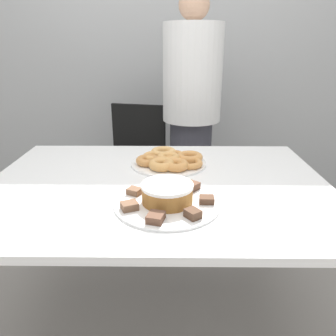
% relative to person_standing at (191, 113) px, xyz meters
% --- Properties ---
extents(ground_plane, '(12.00, 12.00, 0.00)m').
position_rel_person_standing_xyz_m(ground_plane, '(-0.19, -0.99, -0.84)').
color(ground_plane, gray).
extents(wall_back, '(8.00, 0.05, 2.60)m').
position_rel_person_standing_xyz_m(wall_back, '(-0.19, 0.63, 0.46)').
color(wall_back, '#A8AAAD').
rests_on(wall_back, ground_plane).
extents(table, '(1.42, 1.03, 0.74)m').
position_rel_person_standing_xyz_m(table, '(-0.19, -0.99, -0.18)').
color(table, white).
rests_on(table, ground_plane).
extents(person_standing, '(0.39, 0.39, 1.60)m').
position_rel_person_standing_xyz_m(person_standing, '(0.00, 0.00, 0.00)').
color(person_standing, '#383842').
rests_on(person_standing, ground_plane).
extents(office_chair_left, '(0.53, 0.53, 0.88)m').
position_rel_person_standing_xyz_m(office_chair_left, '(-0.41, -0.05, -0.42)').
color(office_chair_left, black).
rests_on(office_chair_left, ground_plane).
extents(plate_cake, '(0.38, 0.38, 0.01)m').
position_rel_person_standing_xyz_m(plate_cake, '(-0.15, -1.19, -0.09)').
color(plate_cake, white).
rests_on(plate_cake, table).
extents(plate_donuts, '(0.36, 0.36, 0.01)m').
position_rel_person_standing_xyz_m(plate_donuts, '(-0.15, -0.77, -0.09)').
color(plate_donuts, white).
rests_on(plate_donuts, table).
extents(frosted_cake, '(0.18, 0.18, 0.07)m').
position_rel_person_standing_xyz_m(frosted_cake, '(-0.15, -1.19, -0.05)').
color(frosted_cake, '#9E662D').
rests_on(frosted_cake, plate_cake).
extents(lamington_0, '(0.06, 0.06, 0.03)m').
position_rel_person_standing_xyz_m(lamington_0, '(-0.07, -1.30, -0.07)').
color(lamington_0, '#513828').
rests_on(lamington_0, plate_cake).
extents(lamington_1, '(0.05, 0.04, 0.02)m').
position_rel_person_standing_xyz_m(lamington_1, '(-0.01, -1.19, -0.07)').
color(lamington_1, '#513828').
rests_on(lamington_1, plate_cake).
extents(lamington_2, '(0.08, 0.08, 0.03)m').
position_rel_person_standing_xyz_m(lamington_2, '(-0.06, -1.08, -0.07)').
color(lamington_2, brown).
rests_on(lamington_2, plate_cake).
extents(lamington_3, '(0.05, 0.06, 0.02)m').
position_rel_person_standing_xyz_m(lamington_3, '(-0.18, -1.05, -0.07)').
color(lamington_3, brown).
rests_on(lamington_3, plate_cake).
extents(lamington_4, '(0.06, 0.06, 0.02)m').
position_rel_person_standing_xyz_m(lamington_4, '(-0.28, -1.12, -0.07)').
color(lamington_4, brown).
rests_on(lamington_4, plate_cake).
extents(lamington_5, '(0.07, 0.06, 0.03)m').
position_rel_person_standing_xyz_m(lamington_5, '(-0.28, -1.25, -0.07)').
color(lamington_5, brown).
rests_on(lamington_5, plate_cake).
extents(lamington_6, '(0.06, 0.07, 0.03)m').
position_rel_person_standing_xyz_m(lamington_6, '(-0.19, -1.33, -0.07)').
color(lamington_6, brown).
rests_on(lamington_6, plate_cake).
extents(donut_0, '(0.11, 0.11, 0.04)m').
position_rel_person_standing_xyz_m(donut_0, '(-0.15, -0.77, -0.06)').
color(donut_0, tan).
rests_on(donut_0, plate_donuts).
extents(donut_1, '(0.12, 0.12, 0.04)m').
position_rel_person_standing_xyz_m(donut_1, '(-0.18, -0.86, -0.06)').
color(donut_1, tan).
rests_on(donut_1, plate_donuts).
extents(donut_2, '(0.12, 0.12, 0.04)m').
position_rel_person_standing_xyz_m(donut_2, '(-0.12, -0.86, -0.06)').
color(donut_2, '#D18E4C').
rests_on(donut_2, plate_donuts).
extents(donut_3, '(0.12, 0.12, 0.03)m').
position_rel_person_standing_xyz_m(donut_3, '(-0.05, -0.82, -0.07)').
color(donut_3, '#D18E4C').
rests_on(donut_3, plate_donuts).
extents(donut_4, '(0.13, 0.13, 0.04)m').
position_rel_person_standing_xyz_m(donut_4, '(-0.05, -0.74, -0.07)').
color(donut_4, '#D18E4C').
rests_on(donut_4, plate_donuts).
extents(donut_5, '(0.11, 0.11, 0.03)m').
position_rel_person_standing_xyz_m(donut_5, '(-0.13, -0.71, -0.07)').
color(donut_5, '#D18E4C').
rests_on(donut_5, plate_donuts).
extents(donut_6, '(0.13, 0.13, 0.03)m').
position_rel_person_standing_xyz_m(donut_6, '(-0.18, -0.67, -0.07)').
color(donut_6, '#E5AD66').
rests_on(donut_6, plate_donuts).
extents(donut_7, '(0.12, 0.12, 0.03)m').
position_rel_person_standing_xyz_m(donut_7, '(-0.22, -0.74, -0.07)').
color(donut_7, tan).
rests_on(donut_7, plate_donuts).
extents(donut_8, '(0.11, 0.11, 0.04)m').
position_rel_person_standing_xyz_m(donut_8, '(-0.25, -0.80, -0.07)').
color(donut_8, '#C68447').
rests_on(donut_8, plate_donuts).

